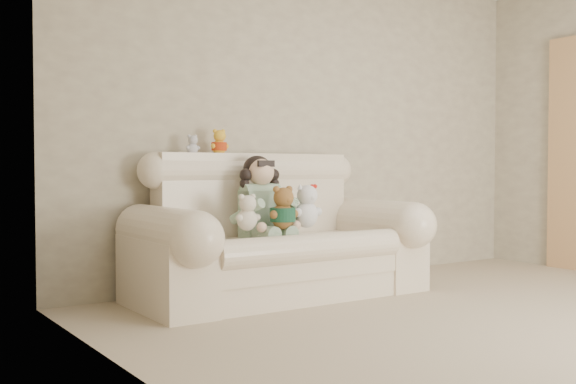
{
  "coord_description": "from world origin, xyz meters",
  "views": [
    {
      "loc": [
        -3.36,
        -2.03,
        0.92
      ],
      "look_at": [
        -0.7,
        1.9,
        0.75
      ],
      "focal_mm": 42.49,
      "sensor_mm": 36.0,
      "label": 1
    }
  ],
  "objects_px": {
    "white_cat": "(306,201)",
    "cream_teddy": "(247,209)",
    "seated_child": "(260,196)",
    "brown_teddy": "(283,204)",
    "sofa": "(280,225)"
  },
  "relations": [
    {
      "from": "white_cat",
      "to": "cream_teddy",
      "type": "xyz_separation_m",
      "value": [
        -0.46,
        0.04,
        -0.04
      ]
    },
    {
      "from": "seated_child",
      "to": "brown_teddy",
      "type": "height_order",
      "value": "seated_child"
    },
    {
      "from": "cream_teddy",
      "to": "seated_child",
      "type": "bearing_deg",
      "value": 48.48
    },
    {
      "from": "seated_child",
      "to": "cream_teddy",
      "type": "relative_size",
      "value": 2.08
    },
    {
      "from": "cream_teddy",
      "to": "brown_teddy",
      "type": "bearing_deg",
      "value": -6.26
    },
    {
      "from": "seated_child",
      "to": "brown_teddy",
      "type": "bearing_deg",
      "value": -83.82
    },
    {
      "from": "brown_teddy",
      "to": "cream_teddy",
      "type": "height_order",
      "value": "brown_teddy"
    },
    {
      "from": "sofa",
      "to": "white_cat",
      "type": "bearing_deg",
      "value": -47.54
    },
    {
      "from": "seated_child",
      "to": "white_cat",
      "type": "relative_size",
      "value": 1.64
    },
    {
      "from": "seated_child",
      "to": "brown_teddy",
      "type": "relative_size",
      "value": 1.72
    },
    {
      "from": "seated_child",
      "to": "brown_teddy",
      "type": "distance_m",
      "value": 0.25
    },
    {
      "from": "seated_child",
      "to": "white_cat",
      "type": "xyz_separation_m",
      "value": [
        0.24,
        -0.22,
        -0.04
      ]
    },
    {
      "from": "brown_teddy",
      "to": "white_cat",
      "type": "relative_size",
      "value": 0.96
    },
    {
      "from": "white_cat",
      "to": "cream_teddy",
      "type": "relative_size",
      "value": 1.27
    },
    {
      "from": "sofa",
      "to": "brown_teddy",
      "type": "xyz_separation_m",
      "value": [
        -0.09,
        -0.17,
        0.16
      ]
    }
  ]
}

